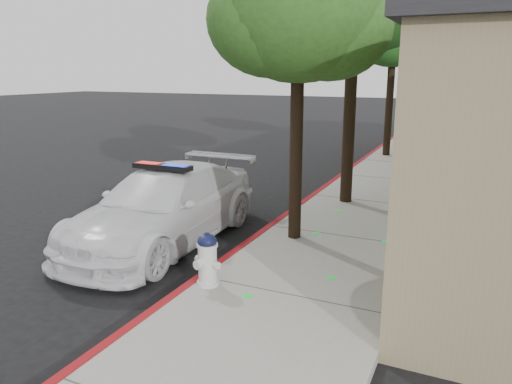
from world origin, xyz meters
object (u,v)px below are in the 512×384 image
(police_car, at_px, (164,206))
(street_tree_near, at_px, (299,17))
(street_tree_far, at_px, (395,34))
(fire_hydrant, at_px, (207,259))

(police_car, bearing_deg, street_tree_near, 21.02)
(street_tree_near, bearing_deg, street_tree_far, 90.32)
(police_car, height_order, fire_hydrant, police_car)
(fire_hydrant, height_order, street_tree_near, street_tree_near)
(police_car, distance_m, street_tree_far, 12.86)
(street_tree_far, bearing_deg, fire_hydrant, -91.68)
(fire_hydrant, xyz_separation_m, street_tree_near, (0.46, 2.73, 3.85))
(street_tree_far, bearing_deg, police_car, -101.47)
(fire_hydrant, distance_m, street_tree_near, 4.74)
(police_car, relative_size, fire_hydrant, 6.14)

